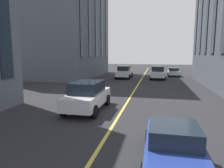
# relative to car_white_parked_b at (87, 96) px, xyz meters

# --- Properties ---
(lane_centre_line) EXTENTS (80.00, 0.16, 0.01)m
(lane_centre_line) POSITION_rel_car_white_parked_b_xyz_m (3.07, -2.21, -0.96)
(lane_centre_line) COLOR #D8C64C
(lane_centre_line) RESTS_ON ground_plane
(car_white_parked_b) EXTENTS (4.70, 2.14, 1.88)m
(car_white_parked_b) POSITION_rel_car_white_parked_b_xyz_m (0.00, 0.00, 0.00)
(car_white_parked_b) COLOR silver
(car_white_parked_b) RESTS_ON ground_plane
(car_white_trailing) EXTENTS (4.70, 2.14, 1.88)m
(car_white_trailing) POSITION_rel_car_white_parked_b_xyz_m (18.41, -4.50, 0.00)
(car_white_trailing) COLOR silver
(car_white_trailing) RESTS_ON ground_plane
(car_white_far) EXTENTS (3.90, 1.89, 1.40)m
(car_white_far) POSITION_rel_car_white_parked_b_xyz_m (23.02, -7.11, -0.27)
(car_white_far) COLOR silver
(car_white_far) RESTS_ON ground_plane
(car_blue_parked_a) EXTENTS (3.90, 1.89, 1.40)m
(car_blue_parked_a) POSITION_rel_car_white_parked_b_xyz_m (-5.69, -4.90, -0.27)
(car_blue_parked_a) COLOR navy
(car_blue_parked_a) RESTS_ON ground_plane
(car_white_near) EXTENTS (4.70, 2.14, 1.88)m
(car_white_near) POSITION_rel_car_white_parked_b_xyz_m (18.34, 0.46, 0.00)
(car_white_near) COLOR silver
(car_white_near) RESTS_ON ground_plane
(building_left_far) EXTENTS (16.62, 13.92, 22.90)m
(building_left_far) POSITION_rel_car_white_parked_b_xyz_m (19.79, 12.18, 10.48)
(building_left_far) COLOR #565B66
(building_left_far) RESTS_ON ground_plane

